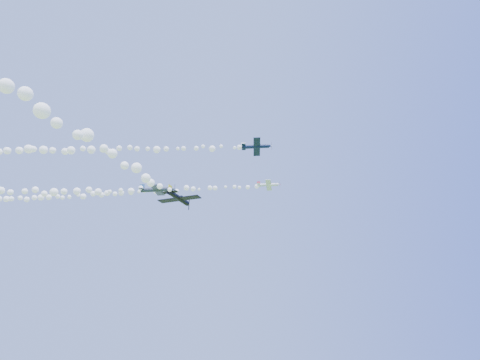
{
  "coord_description": "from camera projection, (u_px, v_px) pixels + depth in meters",
  "views": [
    {
      "loc": [
        -4.69,
        -84.3,
        10.38
      ],
      "look_at": [
        4.2,
        -6.8,
        44.0
      ],
      "focal_mm": 30.0,
      "sensor_mm": 36.0,
      "label": 1
    }
  ],
  "objects": [
    {
      "name": "plane_navy",
      "position": [
        257.0,
        147.0,
        80.2
      ],
      "size": [
        6.3,
        6.67,
        1.73
      ],
      "rotation": [
        -0.1,
        -0.03,
        -0.14
      ],
      "color": "#0C1836"
    },
    {
      "name": "plane_black",
      "position": [
        179.0,
        198.0,
        65.86
      ],
      "size": [
        7.26,
        6.85,
        2.11
      ],
      "rotation": [
        0.02,
        -0.01,
        1.08
      ],
      "color": "black"
    },
    {
      "name": "smoke_trail_navy",
      "position": [
        78.0,
        150.0,
        81.02
      ],
      "size": [
        68.02,
        11.66,
        2.53
      ],
      "primitive_type": null,
      "color": "white"
    },
    {
      "name": "plane_white",
      "position": [
        269.0,
        185.0,
        102.97
      ],
      "size": [
        6.14,
        6.52,
        1.95
      ],
      "rotation": [
        -0.06,
        0.02,
        -0.24
      ],
      "color": "white"
    },
    {
      "name": "plane_grey",
      "position": [
        158.0,
        190.0,
        83.68
      ],
      "size": [
        7.71,
        8.1,
        2.07
      ],
      "rotation": [
        0.11,
        -0.04,
        -0.13
      ],
      "color": "#33384A"
    },
    {
      "name": "smoke_trail_white",
      "position": [
        112.0,
        193.0,
        107.78
      ],
      "size": [
        78.67,
        21.07,
        2.67
      ],
      "primitive_type": null,
      "color": "white"
    }
  ]
}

